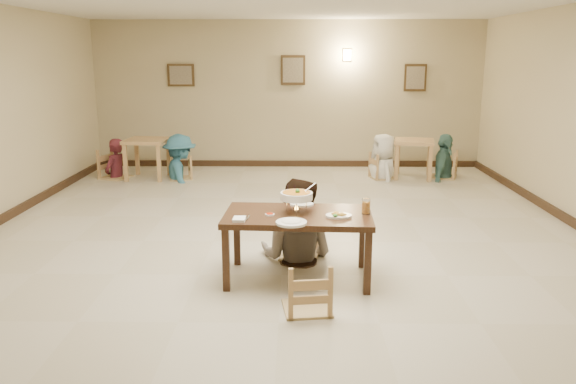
{
  "coord_description": "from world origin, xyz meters",
  "views": [
    {
      "loc": [
        0.14,
        -6.75,
        2.29
      ],
      "look_at": [
        0.07,
        -0.69,
        0.81
      ],
      "focal_mm": 35.0,
      "sensor_mm": 36.0,
      "label": 1
    }
  ],
  "objects_px": {
    "curry_warmer": "(296,196)",
    "bg_diner_b": "(179,134)",
    "chair_near": "(307,263)",
    "bg_diner_a": "(113,139)",
    "bg_diner_d": "(446,134)",
    "drink_glass": "(366,207)",
    "bg_chair_ll": "(114,151)",
    "main_table": "(298,221)",
    "chair_far": "(300,219)",
    "bg_chair_rr": "(445,153)",
    "bg_diner_c": "(384,134)",
    "bg_table_right": "(414,147)",
    "main_diner": "(297,179)",
    "bg_table_left": "(147,146)",
    "bg_chair_rl": "(383,155)",
    "bg_chair_lr": "(180,156)"
  },
  "relations": [
    {
      "from": "curry_warmer",
      "to": "drink_glass",
      "type": "relative_size",
      "value": 2.25
    },
    {
      "from": "bg_chair_rl",
      "to": "bg_diner_d",
      "type": "relative_size",
      "value": 0.54
    },
    {
      "from": "main_table",
      "to": "bg_chair_rl",
      "type": "bearing_deg",
      "value": 74.48
    },
    {
      "from": "bg_chair_rr",
      "to": "bg_diner_d",
      "type": "distance_m",
      "value": 0.36
    },
    {
      "from": "chair_near",
      "to": "bg_diner_b",
      "type": "relative_size",
      "value": 0.53
    },
    {
      "from": "drink_glass",
      "to": "bg_table_left",
      "type": "distance_m",
      "value": 6.08
    },
    {
      "from": "bg_table_left",
      "to": "bg_chair_rr",
      "type": "distance_m",
      "value": 5.67
    },
    {
      "from": "main_diner",
      "to": "bg_chair_ll",
      "type": "xyz_separation_m",
      "value": [
        -3.46,
        4.34,
        -0.42
      ]
    },
    {
      "from": "curry_warmer",
      "to": "bg_chair_rr",
      "type": "bearing_deg",
      "value": 60.47
    },
    {
      "from": "bg_chair_rl",
      "to": "bg_diner_a",
      "type": "height_order",
      "value": "bg_diner_a"
    },
    {
      "from": "bg_chair_ll",
      "to": "bg_chair_rl",
      "type": "xyz_separation_m",
      "value": [
        5.12,
        0.05,
        -0.07
      ]
    },
    {
      "from": "chair_far",
      "to": "bg_chair_lr",
      "type": "xyz_separation_m",
      "value": [
        -2.24,
        4.22,
        -0.02
      ]
    },
    {
      "from": "bg_chair_lr",
      "to": "bg_chair_rl",
      "type": "distance_m",
      "value": 3.87
    },
    {
      "from": "bg_chair_rr",
      "to": "bg_diner_c",
      "type": "relative_size",
      "value": 0.58
    },
    {
      "from": "bg_table_right",
      "to": "bg_chair_rl",
      "type": "bearing_deg",
      "value": -173.14
    },
    {
      "from": "chair_far",
      "to": "bg_chair_ll",
      "type": "height_order",
      "value": "bg_chair_ll"
    },
    {
      "from": "bg_table_left",
      "to": "bg_diner_d",
      "type": "bearing_deg",
      "value": 1.15
    },
    {
      "from": "drink_glass",
      "to": "bg_table_right",
      "type": "bearing_deg",
      "value": 73.05
    },
    {
      "from": "chair_near",
      "to": "bg_diner_d",
      "type": "relative_size",
      "value": 0.54
    },
    {
      "from": "bg_chair_rl",
      "to": "bg_diner_d",
      "type": "xyz_separation_m",
      "value": [
        1.17,
        0.06,
        0.39
      ]
    },
    {
      "from": "main_table",
      "to": "bg_table_left",
      "type": "height_order",
      "value": "bg_table_left"
    },
    {
      "from": "bg_diner_a",
      "to": "bg_table_right",
      "type": "bearing_deg",
      "value": 109.53
    },
    {
      "from": "bg_table_right",
      "to": "bg_chair_ll",
      "type": "distance_m",
      "value": 5.71
    },
    {
      "from": "main_table",
      "to": "chair_far",
      "type": "xyz_separation_m",
      "value": [
        0.02,
        0.66,
        -0.17
      ]
    },
    {
      "from": "bg_table_right",
      "to": "bg_diner_b",
      "type": "height_order",
      "value": "bg_diner_b"
    },
    {
      "from": "bg_chair_ll",
      "to": "bg_diner_b",
      "type": "distance_m",
      "value": 1.3
    },
    {
      "from": "chair_far",
      "to": "bg_chair_ll",
      "type": "xyz_separation_m",
      "value": [
        -3.49,
        4.28,
        0.07
      ]
    },
    {
      "from": "bg_chair_rr",
      "to": "bg_diner_c",
      "type": "height_order",
      "value": "bg_diner_c"
    },
    {
      "from": "bg_diner_b",
      "to": "bg_diner_d",
      "type": "bearing_deg",
      "value": -113.01
    },
    {
      "from": "bg_diner_a",
      "to": "bg_diner_d",
      "type": "relative_size",
      "value": 0.9
    },
    {
      "from": "drink_glass",
      "to": "bg_diner_d",
      "type": "distance_m",
      "value": 5.49
    },
    {
      "from": "bg_chair_ll",
      "to": "chair_near",
      "type": "bearing_deg",
      "value": -127.94
    },
    {
      "from": "main_diner",
      "to": "curry_warmer",
      "type": "bearing_deg",
      "value": 108.46
    },
    {
      "from": "bg_chair_ll",
      "to": "bg_chair_rr",
      "type": "distance_m",
      "value": 6.3
    },
    {
      "from": "bg_chair_rr",
      "to": "main_table",
      "type": "bearing_deg",
      "value": -7.34
    },
    {
      "from": "bg_table_left",
      "to": "curry_warmer",
      "type": "bearing_deg",
      "value": -60.07
    },
    {
      "from": "curry_warmer",
      "to": "bg_diner_b",
      "type": "relative_size",
      "value": 0.22
    },
    {
      "from": "bg_chair_ll",
      "to": "bg_diner_b",
      "type": "bearing_deg",
      "value": -72.87
    },
    {
      "from": "main_table",
      "to": "drink_glass",
      "type": "relative_size",
      "value": 9.36
    },
    {
      "from": "chair_far",
      "to": "bg_diner_d",
      "type": "xyz_separation_m",
      "value": [
        2.8,
        4.39,
        0.39
      ]
    },
    {
      "from": "chair_far",
      "to": "bg_chair_lr",
      "type": "bearing_deg",
      "value": 127.53
    },
    {
      "from": "chair_near",
      "to": "bg_table_right",
      "type": "bearing_deg",
      "value": -117.98
    },
    {
      "from": "bg_table_right",
      "to": "bg_chair_rl",
      "type": "xyz_separation_m",
      "value": [
        -0.59,
        -0.07,
        -0.14
      ]
    },
    {
      "from": "drink_glass",
      "to": "bg_table_left",
      "type": "height_order",
      "value": "drink_glass"
    },
    {
      "from": "drink_glass",
      "to": "bg_chair_ll",
      "type": "relative_size",
      "value": 0.16
    },
    {
      "from": "bg_table_right",
      "to": "bg_diner_c",
      "type": "distance_m",
      "value": 0.65
    },
    {
      "from": "curry_warmer",
      "to": "bg_chair_rl",
      "type": "relative_size",
      "value": 0.41
    },
    {
      "from": "curry_warmer",
      "to": "drink_glass",
      "type": "distance_m",
      "value": 0.72
    },
    {
      "from": "bg_diner_c",
      "to": "bg_chair_rl",
      "type": "bearing_deg",
      "value": 143.49
    },
    {
      "from": "chair_far",
      "to": "bg_table_right",
      "type": "height_order",
      "value": "chair_far"
    }
  ]
}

